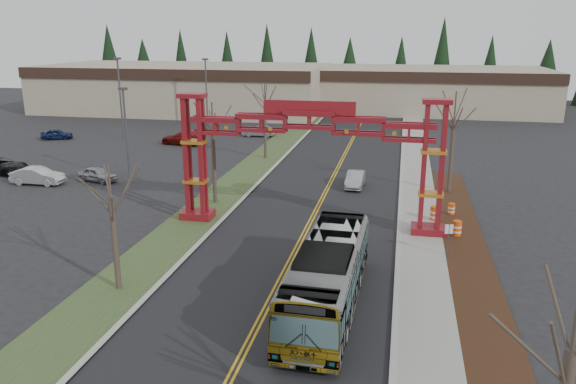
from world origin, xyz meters
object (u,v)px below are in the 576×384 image
(barrel_south, at_px, (457,229))
(parked_car_near_b, at_px, (38,176))
(bare_tree_median_mid, at_px, (213,130))
(gateway_arch, at_px, (309,141))
(bare_tree_median_near, at_px, (111,204))
(light_pole_far, at_px, (206,87))
(bare_tree_right_far, at_px, (454,119))
(parked_car_mid_a, at_px, (182,138))
(barrel_mid, at_px, (434,214))
(parked_car_near_c, at_px, (0,166))
(parked_car_far_a, at_px, (259,131))
(parked_car_near_a, at_px, (97,174))
(bare_tree_right_near, at_px, (572,352))
(bare_tree_median_far, at_px, (265,104))
(parked_car_mid_b, at_px, (57,134))
(street_sign, at_px, (449,234))
(light_pole_mid, at_px, (120,92))
(retail_building_west, at_px, (186,88))
(barrel_north, at_px, (451,210))
(transit_bus, at_px, (328,276))
(silver_sedan, at_px, (355,179))
(light_pole_near, at_px, (126,129))
(retail_building_east, at_px, (429,89))

(barrel_south, bearing_deg, parked_car_near_b, 169.94)
(bare_tree_median_mid, bearing_deg, gateway_arch, -26.04)
(bare_tree_median_near, relative_size, light_pole_far, 0.71)
(parked_car_near_b, bearing_deg, bare_tree_right_far, -84.83)
(parked_car_mid_a, relative_size, barrel_mid, 4.69)
(parked_car_near_c, distance_m, bare_tree_median_near, 30.81)
(gateway_arch, height_order, parked_car_far_a, gateway_arch)
(parked_car_near_a, bearing_deg, bare_tree_right_far, -69.60)
(gateway_arch, xyz_separation_m, parked_car_near_b, (-25.01, 6.14, -5.23))
(bare_tree_right_near, distance_m, barrel_south, 24.25)
(bare_tree_median_mid, bearing_deg, barrel_south, -12.48)
(gateway_arch, bearing_deg, parked_car_near_c, 164.11)
(parked_car_far_a, distance_m, bare_tree_median_far, 13.79)
(barrel_south, bearing_deg, parked_car_mid_b, 150.75)
(gateway_arch, distance_m, street_sign, 10.73)
(bare_tree_median_far, bearing_deg, barrel_mid, -46.59)
(gateway_arch, bearing_deg, light_pole_mid, 135.21)
(retail_building_west, bearing_deg, parked_car_near_a, -78.21)
(parked_car_near_c, xyz_separation_m, parked_car_far_a, (18.91, 23.70, -0.07))
(barrel_north, bearing_deg, light_pole_mid, 148.14)
(parked_car_near_c, relative_size, bare_tree_median_mid, 0.68)
(bare_tree_median_near, bearing_deg, parked_car_near_c, 138.24)
(transit_bus, distance_m, parked_car_near_a, 30.41)
(barrel_mid, bearing_deg, gateway_arch, -161.83)
(retail_building_west, xyz_separation_m, silver_sedan, (32.26, -43.09, -3.09))
(bare_tree_median_mid, bearing_deg, barrel_north, 1.66)
(parked_car_near_c, bearing_deg, transit_bus, -120.46)
(gateway_arch, relative_size, parked_car_near_a, 4.82)
(bare_tree_median_near, height_order, street_sign, bare_tree_median_near)
(bare_tree_right_near, height_order, bare_tree_right_far, bare_tree_right_far)
(parked_car_mid_a, height_order, street_sign, street_sign)
(parked_car_near_b, distance_m, bare_tree_median_far, 22.64)
(transit_bus, xyz_separation_m, parked_car_far_a, (-14.75, 43.88, -0.99))
(light_pole_near, distance_m, barrel_mid, 26.79)
(barrel_north, bearing_deg, bare_tree_right_near, -89.57)
(retail_building_east, xyz_separation_m, parked_car_near_c, (-40.80, -53.19, -2.77))
(barrel_north, bearing_deg, parked_car_mid_a, 144.14)
(parked_car_far_a, bearing_deg, parked_car_near_a, -21.68)
(street_sign, bearing_deg, retail_building_west, 124.01)
(bare_tree_median_near, distance_m, barrel_north, 24.30)
(gateway_arch, height_order, bare_tree_median_near, gateway_arch)
(parked_car_near_c, xyz_separation_m, parked_car_mid_b, (-5.10, 16.80, -0.11))
(bare_tree_median_near, bearing_deg, street_sign, 24.65)
(parked_car_mid_a, bearing_deg, gateway_arch, 48.84)
(gateway_arch, relative_size, bare_tree_right_near, 2.27)
(retail_building_east, height_order, transit_bus, retail_building_east)
(transit_bus, bearing_deg, bare_tree_right_far, 73.35)
(silver_sedan, bearing_deg, street_sign, -63.90)
(bare_tree_median_far, bearing_deg, parked_car_near_c, -153.30)
(street_sign, bearing_deg, parked_car_far_a, 119.91)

